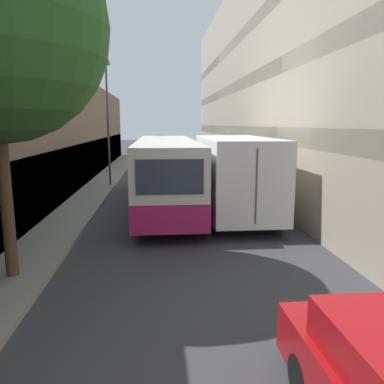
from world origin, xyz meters
name	(u,v)px	position (x,y,z in m)	size (l,w,h in m)	color
ground_plane	(182,218)	(0.00, 15.00, 0.00)	(150.00, 150.00, 0.00)	#38383D
sidewalk_left	(68,219)	(-4.37, 15.00, 0.06)	(1.76, 60.00, 0.13)	gray
building_left_shopfront	(8,144)	(-6.35, 15.00, 2.93)	(2.40, 60.00, 6.46)	brown
building_right_apartment	(320,51)	(5.25, 15.00, 6.37)	(2.40, 60.00, 12.79)	#A89E89
bus	(166,172)	(-0.55, 17.12, 1.59)	(2.44, 11.49, 2.99)	silver
box_truck	(231,173)	(2.09, 15.76, 1.69)	(2.45, 8.66, 3.16)	silver
street_lamp	(107,100)	(-3.75, 22.82, 5.00)	(0.36, 0.80, 7.08)	#38383D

